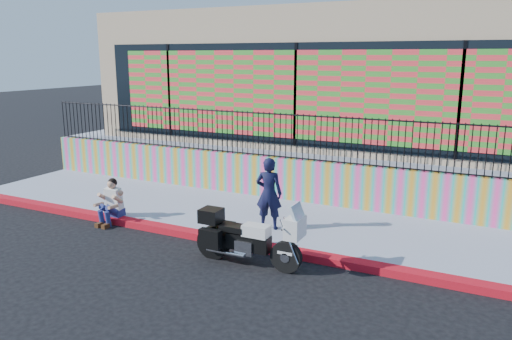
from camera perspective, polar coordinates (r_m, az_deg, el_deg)
The scene contains 10 objects.
ground at distance 10.80m, azimuth -4.06°, elevation -8.27°, with size 90.00×90.00×0.00m, color black.
red_curb at distance 10.77m, azimuth -4.07°, elevation -7.90°, with size 16.00×0.30×0.15m, color #B00D0C.
sidewalk at distance 12.14m, azimuth -0.11°, elevation -5.44°, with size 16.00×3.00×0.15m, color #949BB2.
mural_wall at distance 13.36m, azimuth 2.96°, elevation -0.94°, with size 16.00×0.20×1.10m, color #FF4399.
metal_fence at distance 13.13m, azimuth 3.02°, elevation 3.93°, with size 15.80×0.04×1.20m, color black, non-canonical shape.
elevated_platform at distance 18.07m, azimuth 9.44°, elevation 2.31°, with size 16.00×10.00×1.25m, color #949BB2.
storefront_building at distance 17.57m, azimuth 9.54°, elevation 10.63°, with size 14.00×8.06×4.00m.
police_motorcycle at distance 9.52m, azimuth -1.08°, elevation -7.61°, with size 2.15×0.71×1.34m.
police_officer at distance 10.95m, azimuth 1.48°, elevation -2.69°, with size 0.58×0.38×1.60m, color black.
seated_man at distance 12.27m, azimuth -16.36°, elevation -3.94°, with size 0.54×0.71×1.06m.
Camera 1 is at (5.15, -8.66, 3.90)m, focal length 35.00 mm.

